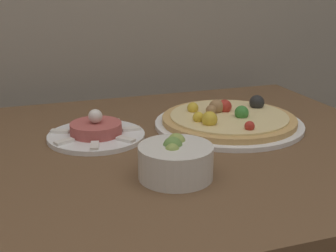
# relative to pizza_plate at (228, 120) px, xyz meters

# --- Properties ---
(dining_table) EXTENTS (1.10, 0.80, 0.80)m
(dining_table) POSITION_rel_pizza_plate_xyz_m (-0.22, -0.07, -0.14)
(dining_table) COLOR brown
(dining_table) RESTS_ON ground_plane
(pizza_plate) EXTENTS (0.33, 0.33, 0.06)m
(pizza_plate) POSITION_rel_pizza_plate_xyz_m (0.00, 0.00, 0.00)
(pizza_plate) COLOR white
(pizza_plate) RESTS_ON dining_table
(tartare_plate) EXTENTS (0.20, 0.20, 0.06)m
(tartare_plate) POSITION_rel_pizza_plate_xyz_m (-0.30, 0.02, -0.00)
(tartare_plate) COLOR white
(tartare_plate) RESTS_ON dining_table
(small_bowl) EXTENTS (0.13, 0.13, 0.07)m
(small_bowl) POSITION_rel_pizza_plate_xyz_m (-0.21, -0.22, 0.02)
(small_bowl) COLOR silver
(small_bowl) RESTS_ON dining_table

